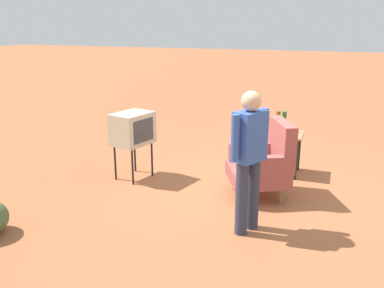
{
  "coord_description": "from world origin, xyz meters",
  "views": [
    {
      "loc": [
        5.44,
        1.0,
        2.35
      ],
      "look_at": [
        0.03,
        -0.93,
        0.65
      ],
      "focal_mm": 39.08,
      "sensor_mm": 36.0,
      "label": 1
    }
  ],
  "objects_px": {
    "person_standing": "(249,154)",
    "bottle_tall_amber": "(278,120)",
    "tv_on_stand": "(133,129)",
    "flower_vase": "(271,126)",
    "side_table": "(284,139)",
    "soda_can_blue": "(275,128)",
    "armchair": "(265,162)",
    "bottle_wine_green": "(284,122)"
  },
  "relations": [
    {
      "from": "bottle_wine_green",
      "to": "bottle_tall_amber",
      "type": "bearing_deg",
      "value": -132.68
    },
    {
      "from": "armchair",
      "to": "bottle_wine_green",
      "type": "height_order",
      "value": "armchair"
    },
    {
      "from": "soda_can_blue",
      "to": "tv_on_stand",
      "type": "bearing_deg",
      "value": -62.41
    },
    {
      "from": "armchair",
      "to": "person_standing",
      "type": "distance_m",
      "value": 1.17
    },
    {
      "from": "tv_on_stand",
      "to": "person_standing",
      "type": "bearing_deg",
      "value": 61.41
    },
    {
      "from": "bottle_wine_green",
      "to": "bottle_tall_amber",
      "type": "distance_m",
      "value": 0.14
    },
    {
      "from": "tv_on_stand",
      "to": "bottle_wine_green",
      "type": "height_order",
      "value": "tv_on_stand"
    },
    {
      "from": "soda_can_blue",
      "to": "bottle_tall_amber",
      "type": "height_order",
      "value": "bottle_tall_amber"
    },
    {
      "from": "person_standing",
      "to": "flower_vase",
      "type": "distance_m",
      "value": 1.86
    },
    {
      "from": "armchair",
      "to": "bottle_tall_amber",
      "type": "distance_m",
      "value": 1.24
    },
    {
      "from": "bottle_tall_amber",
      "to": "flower_vase",
      "type": "height_order",
      "value": "bottle_tall_amber"
    },
    {
      "from": "tv_on_stand",
      "to": "bottle_tall_amber",
      "type": "xyz_separation_m",
      "value": [
        -1.19,
        2.0,
        0.03
      ]
    },
    {
      "from": "bottle_wine_green",
      "to": "soda_can_blue",
      "type": "height_order",
      "value": "bottle_wine_green"
    },
    {
      "from": "armchair",
      "to": "bottle_wine_green",
      "type": "xyz_separation_m",
      "value": [
        -1.11,
        0.09,
        0.32
      ]
    },
    {
      "from": "tv_on_stand",
      "to": "soda_can_blue",
      "type": "bearing_deg",
      "value": 117.59
    },
    {
      "from": "tv_on_stand",
      "to": "flower_vase",
      "type": "bearing_deg",
      "value": 111.19
    },
    {
      "from": "side_table",
      "to": "soda_can_blue",
      "type": "bearing_deg",
      "value": -111.48
    },
    {
      "from": "bottle_tall_amber",
      "to": "armchair",
      "type": "bearing_deg",
      "value": 0.88
    },
    {
      "from": "soda_can_blue",
      "to": "flower_vase",
      "type": "xyz_separation_m",
      "value": [
        0.28,
        -0.04,
        0.09
      ]
    },
    {
      "from": "bottle_tall_amber",
      "to": "flower_vase",
      "type": "relative_size",
      "value": 1.13
    },
    {
      "from": "side_table",
      "to": "tv_on_stand",
      "type": "xyz_separation_m",
      "value": [
        0.98,
        -2.14,
        0.22
      ]
    },
    {
      "from": "tv_on_stand",
      "to": "bottle_wine_green",
      "type": "distance_m",
      "value": 2.37
    },
    {
      "from": "tv_on_stand",
      "to": "bottle_wine_green",
      "type": "relative_size",
      "value": 3.22
    },
    {
      "from": "tv_on_stand",
      "to": "person_standing",
      "type": "xyz_separation_m",
      "value": [
        1.1,
        2.01,
        0.16
      ]
    },
    {
      "from": "person_standing",
      "to": "soda_can_blue",
      "type": "xyz_separation_m",
      "value": [
        -2.14,
        -0.03,
        -0.22
      ]
    },
    {
      "from": "tv_on_stand",
      "to": "flower_vase",
      "type": "distance_m",
      "value": 2.09
    },
    {
      "from": "armchair",
      "to": "side_table",
      "type": "bearing_deg",
      "value": 172.87
    },
    {
      "from": "tv_on_stand",
      "to": "flower_vase",
      "type": "xyz_separation_m",
      "value": [
        -0.76,
        1.95,
        0.03
      ]
    },
    {
      "from": "armchair",
      "to": "tv_on_stand",
      "type": "height_order",
      "value": "armchair"
    },
    {
      "from": "armchair",
      "to": "soda_can_blue",
      "type": "bearing_deg",
      "value": -178.18
    },
    {
      "from": "flower_vase",
      "to": "tv_on_stand",
      "type": "bearing_deg",
      "value": -68.81
    },
    {
      "from": "armchair",
      "to": "bottle_tall_amber",
      "type": "height_order",
      "value": "armchair"
    },
    {
      "from": "armchair",
      "to": "flower_vase",
      "type": "xyz_separation_m",
      "value": [
        -0.77,
        -0.07,
        0.31
      ]
    },
    {
      "from": "bottle_tall_amber",
      "to": "flower_vase",
      "type": "distance_m",
      "value": 0.43
    },
    {
      "from": "person_standing",
      "to": "soda_can_blue",
      "type": "relative_size",
      "value": 13.44
    },
    {
      "from": "person_standing",
      "to": "bottle_wine_green",
      "type": "bearing_deg",
      "value": 177.56
    },
    {
      "from": "armchair",
      "to": "soda_can_blue",
      "type": "xyz_separation_m",
      "value": [
        -1.06,
        -0.03,
        0.22
      ]
    },
    {
      "from": "armchair",
      "to": "person_standing",
      "type": "relative_size",
      "value": 0.65
    },
    {
      "from": "side_table",
      "to": "person_standing",
      "type": "height_order",
      "value": "person_standing"
    },
    {
      "from": "bottle_wine_green",
      "to": "flower_vase",
      "type": "bearing_deg",
      "value": -25.06
    },
    {
      "from": "person_standing",
      "to": "bottle_tall_amber",
      "type": "xyz_separation_m",
      "value": [
        -2.28,
        -0.01,
        -0.13
      ]
    },
    {
      "from": "side_table",
      "to": "soda_can_blue",
      "type": "relative_size",
      "value": 5.43
    }
  ]
}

